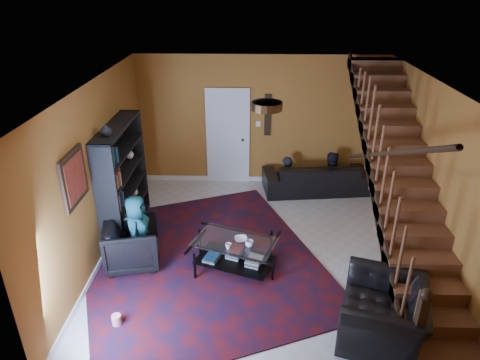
{
  "coord_description": "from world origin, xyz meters",
  "views": [
    {
      "loc": [
        -0.18,
        -6.03,
        4.21
      ],
      "look_at": [
        -0.37,
        0.4,
        1.13
      ],
      "focal_mm": 32.0,
      "sensor_mm": 36.0,
      "label": 1
    }
  ],
  "objects_px": {
    "bookshelf": "(124,182)",
    "armchair_left": "(132,244)",
    "armchair_right": "(383,313)",
    "sofa": "(316,177)",
    "coffee_table": "(235,252)"
  },
  "relations": [
    {
      "from": "sofa",
      "to": "armchair_right",
      "type": "xyz_separation_m",
      "value": [
        0.3,
        -4.15,
        0.05
      ]
    },
    {
      "from": "armchair_right",
      "to": "bookshelf",
      "type": "bearing_deg",
      "value": -104.44
    },
    {
      "from": "coffee_table",
      "to": "armchair_left",
      "type": "bearing_deg",
      "value": 179.34
    },
    {
      "from": "bookshelf",
      "to": "armchair_right",
      "type": "xyz_separation_m",
      "value": [
        3.9,
        -2.45,
        -0.59
      ]
    },
    {
      "from": "sofa",
      "to": "armchair_left",
      "type": "height_order",
      "value": "armchair_left"
    },
    {
      "from": "bookshelf",
      "to": "armchair_right",
      "type": "distance_m",
      "value": 4.65
    },
    {
      "from": "bookshelf",
      "to": "coffee_table",
      "type": "height_order",
      "value": "bookshelf"
    },
    {
      "from": "bookshelf",
      "to": "coffee_table",
      "type": "relative_size",
      "value": 1.41
    },
    {
      "from": "sofa",
      "to": "coffee_table",
      "type": "xyz_separation_m",
      "value": [
        -1.63,
        -2.75,
        -0.05
      ]
    },
    {
      "from": "bookshelf",
      "to": "coffee_table",
      "type": "distance_m",
      "value": 2.34
    },
    {
      "from": "armchair_right",
      "to": "armchair_left",
      "type": "bearing_deg",
      "value": -94.15
    },
    {
      "from": "bookshelf",
      "to": "armchair_left",
      "type": "height_order",
      "value": "bookshelf"
    },
    {
      "from": "armchair_left",
      "to": "coffee_table",
      "type": "xyz_separation_m",
      "value": [
        1.62,
        -0.02,
        -0.1
      ]
    },
    {
      "from": "bookshelf",
      "to": "coffee_table",
      "type": "bearing_deg",
      "value": -27.93
    },
    {
      "from": "sofa",
      "to": "coffee_table",
      "type": "relative_size",
      "value": 1.56
    }
  ]
}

